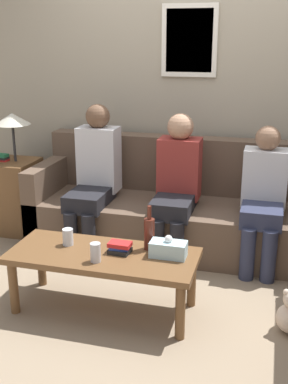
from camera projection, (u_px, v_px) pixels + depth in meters
name	position (u px, v px, depth m)	size (l,w,h in m)	color
ground_plane	(163.00, 268.00, 3.78)	(16.00, 16.00, 0.00)	gray
wall_back	(189.00, 88.00, 4.26)	(9.00, 0.08, 2.60)	#9E937F
couch_main	(177.00, 210.00, 4.16)	(2.44, 0.85, 0.89)	brown
coffee_table	(103.00, 261.00, 3.11)	(1.22, 0.51, 0.40)	brown
side_table_with_lamp	(13.00, 190.00, 4.42)	(0.44, 0.44, 1.10)	brown
wine_bottle	(149.00, 233.00, 3.12)	(0.07, 0.07, 0.30)	#562319
drinking_glass	(68.00, 237.00, 3.20)	(0.07, 0.07, 0.11)	silver
book_stack	(120.00, 248.00, 3.09)	(0.15, 0.12, 0.07)	black
soda_can	(96.00, 252.00, 2.96)	(0.07, 0.07, 0.12)	#BCBCC1
tissue_box	(168.00, 249.00, 3.03)	(0.23, 0.12, 0.15)	silver
person_left	(94.00, 173.00, 4.05)	(0.34, 0.65, 1.20)	black
person_middle	(177.00, 182.00, 3.87)	(0.34, 0.60, 1.15)	black
person_right	(263.00, 193.00, 3.69)	(0.34, 0.58, 1.09)	#2D334C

